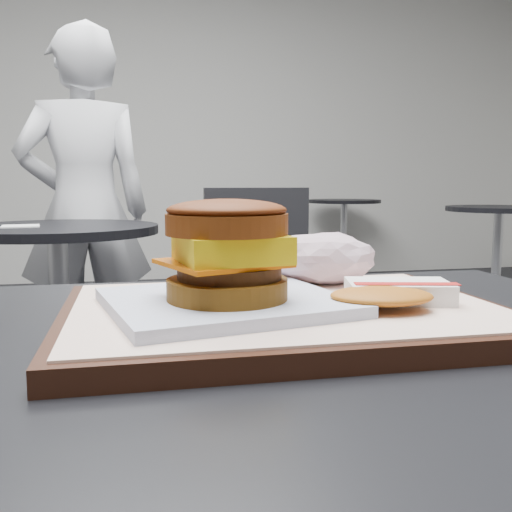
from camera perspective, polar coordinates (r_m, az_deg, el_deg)
The scene contains 10 objects.
serving_tray at distance 0.51m, azimuth 2.74°, elevation -5.86°, with size 0.38×0.28×0.02m.
breakfast_sandwich at distance 0.47m, azimuth -2.91°, elevation -0.73°, with size 0.22×0.21×0.09m.
hash_brown at distance 0.51m, azimuth 13.36°, elevation -3.65°, with size 0.13×0.11×0.02m.
crumpled_wrapper at distance 0.61m, azimuth 6.57°, elevation -0.16°, with size 0.12×0.09×0.05m, color silver, non-canonical shape.
neighbor_table at distance 2.13m, azimuth -19.09°, elevation -2.46°, with size 0.70×0.70×0.75m.
napkin at distance 2.09m, azimuth -22.48°, elevation 2.78°, with size 0.12×0.12×0.00m, color white.
neighbor_chair at distance 2.15m, azimuth -3.08°, elevation -3.06°, with size 0.61×0.44×0.88m.
patron at distance 2.59m, azimuth -16.75°, elevation 4.32°, with size 0.57×0.37×1.55m, color silver.
bg_table_near at distance 3.98m, azimuth 23.03°, elevation 1.88°, with size 0.66×0.66×0.75m.
bg_table_far at distance 5.29m, azimuth 8.77°, elevation 3.57°, with size 0.66×0.66×0.75m.
Camera 1 is at (-0.09, -0.44, 0.89)m, focal length 40.00 mm.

